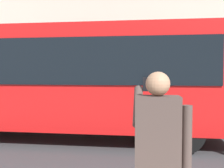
% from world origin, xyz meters
% --- Properties ---
extents(ground_plane, '(60.00, 60.00, 0.00)m').
position_xyz_m(ground_plane, '(0.00, 0.00, 0.00)').
color(ground_plane, '#38383A').
extents(red_bus, '(9.05, 2.54, 3.08)m').
position_xyz_m(red_bus, '(1.74, 0.26, 1.68)').
color(red_bus, red).
rests_on(red_bus, ground_plane).
extents(pedestrian_photographer, '(0.53, 0.52, 1.70)m').
position_xyz_m(pedestrian_photographer, '(-0.53, 4.78, 1.14)').
color(pedestrian_photographer, '#1E2347').
rests_on(pedestrian_photographer, sidewalk_curb).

